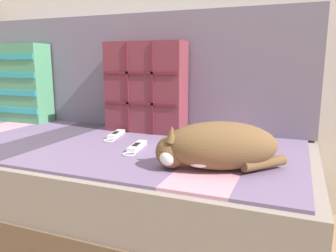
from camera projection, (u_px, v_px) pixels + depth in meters
ground_plane at (84, 229)px, 1.44m from camera, size 14.00×14.00×0.00m
couch at (94, 181)px, 1.49m from camera, size 1.89×0.92×0.39m
sofa_backrest at (132, 71)px, 1.75m from camera, size 1.85×0.14×0.57m
throw_pillow_quilted at (146, 87)px, 1.58m from camera, size 0.39×0.14×0.43m
throw_pillow_striped at (18, 83)px, 1.87m from camera, size 0.39×0.14×0.43m
sleeping_cat at (214, 147)px, 1.03m from camera, size 0.40×0.29×0.15m
game_remote_near at (137, 147)px, 1.28m from camera, size 0.07×0.19×0.02m
game_remote_far at (116, 135)px, 1.49m from camera, size 0.08×0.20×0.02m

